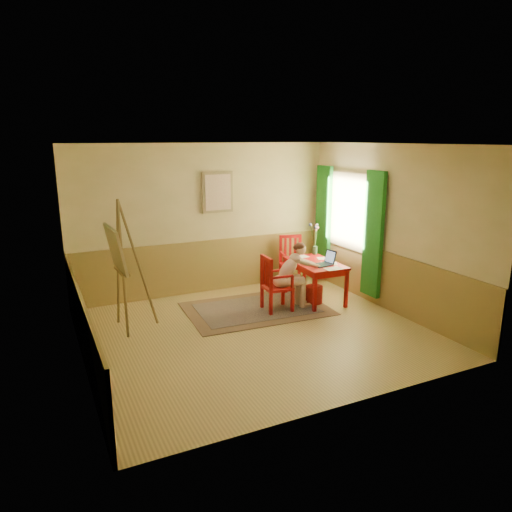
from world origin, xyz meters
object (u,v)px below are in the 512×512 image
chair_left (275,284)px  chair_back (292,261)px  laptop (325,262)px  easel (119,254)px  figure (292,273)px  table (315,267)px

chair_left → chair_back: chair_back is taller
chair_back → laptop: (-0.01, -1.17, 0.27)m
chair_left → laptop: size_ratio=2.22×
chair_back → easel: 3.61m
figure → chair_back: bearing=60.4°
chair_back → laptop: bearing=-90.3°
chair_back → laptop: size_ratio=2.30×
figure → laptop: size_ratio=2.65×
table → laptop: laptop is taller
table → figure: size_ratio=1.06×
table → laptop: (0.05, -0.23, 0.14)m
chair_back → figure: 1.30m
easel → table: bearing=-2.1°
figure → easel: (-2.81, 0.31, 0.56)m
table → easel: size_ratio=0.61×
chair_back → laptop: chair_back is taller
chair_left → chair_back: bearing=48.9°
figure → easel: easel is taller
chair_back → figure: bearing=-119.6°
table → chair_back: (0.05, 0.94, -0.13)m
chair_left → figure: (0.33, -0.01, 0.15)m
figure → chair_left: bearing=178.0°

